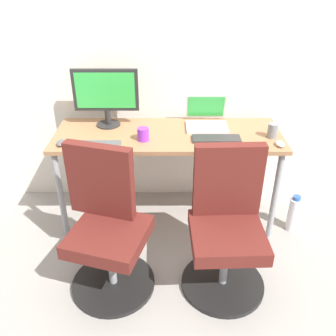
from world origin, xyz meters
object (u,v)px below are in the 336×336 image
object	(u,v)px
water_bottle_on_floor	(294,214)
office_chair_right	(226,228)
open_laptop	(206,119)
office_chair_left	(107,229)
coffee_mug	(143,134)
desktop_monitor	(106,94)

from	to	relation	value
water_bottle_on_floor	office_chair_right	bearing A→B (deg)	-140.30
water_bottle_on_floor	open_laptop	size ratio (longest dim) A/B	1.00
office_chair_left	open_laptop	xyz separation A→B (m)	(0.67, 0.83, 0.39)
office_chair_left	water_bottle_on_floor	distance (m)	1.47
office_chair_right	coffee_mug	bearing A→B (deg)	133.59
water_bottle_on_floor	open_laptop	xyz separation A→B (m)	(-0.68, 0.31, 0.66)
office_chair_left	office_chair_right	distance (m)	0.74
office_chair_left	desktop_monitor	xyz separation A→B (m)	(-0.08, 0.83, 0.58)
desktop_monitor	open_laptop	distance (m)	0.77
office_chair_right	open_laptop	distance (m)	0.92
office_chair_left	coffee_mug	xyz separation A→B (m)	(0.20, 0.56, 0.38)
water_bottle_on_floor	desktop_monitor	bearing A→B (deg)	167.64
water_bottle_on_floor	office_chair_left	bearing A→B (deg)	-159.19
water_bottle_on_floor	open_laptop	distance (m)	1.00
office_chair_right	water_bottle_on_floor	xyz separation A→B (m)	(0.62, 0.51, -0.28)
desktop_monitor	coffee_mug	bearing A→B (deg)	-43.06
office_chair_left	desktop_monitor	world-z (taller)	desktop_monitor
office_chair_right	coffee_mug	xyz separation A→B (m)	(-0.53, 0.56, 0.38)
office_chair_left	coffee_mug	world-z (taller)	office_chair_left
office_chair_right	desktop_monitor	xyz separation A→B (m)	(-0.82, 0.83, 0.58)
water_bottle_on_floor	desktop_monitor	xyz separation A→B (m)	(-1.43, 0.31, 0.86)
office_chair_left	water_bottle_on_floor	bearing A→B (deg)	20.81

